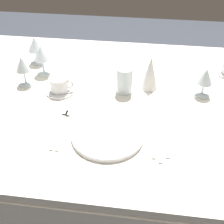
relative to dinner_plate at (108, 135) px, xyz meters
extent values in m
plane|color=#383D47|center=(-0.02, 0.26, -0.75)|extent=(6.00, 6.00, 0.00)
cube|color=silver|center=(-0.02, 0.26, -0.03)|extent=(1.80, 1.10, 0.04)
cube|color=silver|center=(-0.02, 0.81, -0.14)|extent=(1.80, 0.01, 0.18)
cylinder|color=brown|center=(-0.82, 0.71, -0.40)|extent=(0.07, 0.07, 0.70)
cylinder|color=white|center=(0.00, 0.00, 0.00)|extent=(0.26, 0.26, 0.02)
cube|color=beige|center=(-0.17, 0.00, -0.01)|extent=(0.02, 0.19, 0.00)
cube|color=beige|center=(-0.17, 0.11, -0.01)|extent=(0.02, 0.04, 0.00)
cube|color=beige|center=(-0.19, 0.00, -0.01)|extent=(0.02, 0.20, 0.00)
cube|color=beige|center=(-0.19, 0.11, -0.01)|extent=(0.02, 0.04, 0.00)
cube|color=beige|center=(0.16, 0.01, -0.01)|extent=(0.02, 0.20, 0.00)
ellipsoid|color=beige|center=(0.16, 0.12, -0.01)|extent=(0.03, 0.04, 0.01)
cube|color=beige|center=(0.19, -0.01, -0.01)|extent=(0.01, 0.20, 0.00)
ellipsoid|color=beige|center=(0.19, 0.10, -0.01)|extent=(0.03, 0.04, 0.01)
cube|color=beige|center=(0.22, 0.01, -0.01)|extent=(0.02, 0.18, 0.00)
ellipsoid|color=beige|center=(0.22, 0.11, -0.01)|extent=(0.03, 0.04, 0.01)
cylinder|color=white|center=(-0.25, 0.26, 0.00)|extent=(0.12, 0.12, 0.01)
cylinder|color=white|center=(-0.25, 0.26, 0.03)|extent=(0.08, 0.08, 0.06)
torus|color=white|center=(-0.21, 0.26, 0.04)|extent=(0.04, 0.01, 0.04)
cylinder|color=silver|center=(-0.42, 0.30, -0.01)|extent=(0.07, 0.07, 0.01)
cylinder|color=silver|center=(-0.42, 0.30, 0.03)|extent=(0.01, 0.01, 0.06)
cone|color=silver|center=(-0.42, 0.30, 0.09)|extent=(0.06, 0.06, 0.07)
cylinder|color=silver|center=(-0.43, 0.50, -0.01)|extent=(0.07, 0.07, 0.01)
cylinder|color=silver|center=(-0.43, 0.50, 0.03)|extent=(0.01, 0.01, 0.06)
cone|color=silver|center=(-0.43, 0.50, 0.09)|extent=(0.08, 0.08, 0.07)
cylinder|color=silver|center=(0.37, 0.32, -0.01)|extent=(0.07, 0.07, 0.01)
cylinder|color=silver|center=(0.37, 0.32, 0.02)|extent=(0.01, 0.01, 0.06)
cone|color=silver|center=(0.37, 0.32, 0.09)|extent=(0.07, 0.07, 0.07)
cylinder|color=silver|center=(-0.37, 0.40, -0.01)|extent=(0.06, 0.06, 0.01)
cylinder|color=silver|center=(-0.37, 0.40, 0.03)|extent=(0.01, 0.01, 0.07)
cone|color=silver|center=(-0.37, 0.40, 0.10)|extent=(0.08, 0.08, 0.06)
cylinder|color=silver|center=(0.03, 0.30, 0.05)|extent=(0.07, 0.07, 0.12)
cylinder|color=#C68C1E|center=(0.03, 0.30, 0.02)|extent=(0.06, 0.06, 0.04)
cone|color=white|center=(0.14, 0.34, 0.07)|extent=(0.07, 0.07, 0.15)
camera|label=1|loc=(0.12, -0.78, 0.71)|focal=47.28mm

